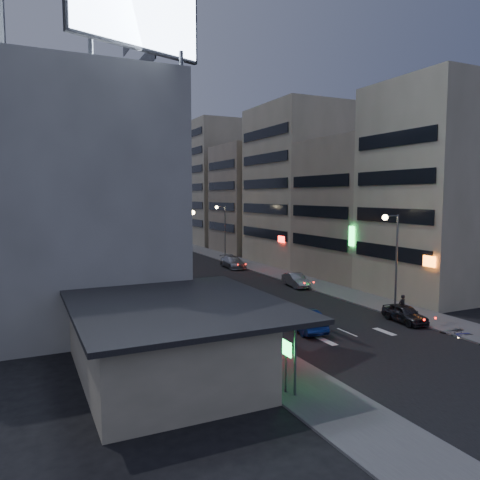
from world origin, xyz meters
TOP-DOWN VIEW (x-y plane):
  - ground at (0.00, 0.00)m, footprint 180.00×180.00m
  - sidewalk_left at (-8.00, 30.00)m, footprint 4.00×120.00m
  - sidewalk_right at (8.00, 30.00)m, footprint 4.00×120.00m
  - food_court at (-13.90, 2.00)m, footprint 11.00×13.00m
  - white_building at (-17.00, 20.00)m, footprint 14.00×24.00m
  - shophouse_near at (15.00, 10.50)m, footprint 10.00×11.00m
  - shophouse_mid at (15.50, 22.00)m, footprint 11.00×12.00m
  - shophouse_far at (15.00, 35.00)m, footprint 10.00×14.00m
  - far_left_a at (-15.50, 45.00)m, footprint 11.00×10.00m
  - far_left_b at (-16.00, 58.00)m, footprint 12.00×10.00m
  - far_right_a at (15.50, 50.00)m, footprint 11.00×12.00m
  - far_right_b at (16.00, 64.00)m, footprint 12.00×12.00m
  - billboard at (-12.99, 9.97)m, footprint 9.52×3.75m
  - street_lamp_right_near at (5.90, 6.00)m, footprint 1.60×0.44m
  - street_lamp_left at (-5.90, 22.00)m, footprint 1.60×0.44m
  - street_lamp_right_far at (5.90, 40.00)m, footprint 1.60×0.44m
  - parked_car_right_near at (5.60, 4.24)m, footprint 1.95×4.13m
  - parked_car_right_mid at (5.60, 19.68)m, footprint 2.07×4.48m
  - parked_car_left at (-4.32, 32.37)m, footprint 2.74×5.65m
  - parked_car_right_far at (4.91, 34.20)m, footprint 2.45×5.46m
  - road_car_blue at (-2.54, 5.76)m, footprint 2.17×4.89m
  - road_car_silver at (-4.65, 11.19)m, footprint 2.05×4.95m
  - person at (6.30, 5.25)m, footprint 0.66×0.45m
  - scooter_blue at (7.31, 0.00)m, footprint 0.96×1.77m
  - scooter_black_b at (7.50, 1.26)m, footprint 1.16×1.69m
  - scooter_silver_b at (7.47, 1.09)m, footprint 0.78×2.06m

SIDE VIEW (x-z plane):
  - ground at x=0.00m, z-range 0.00..0.00m
  - sidewalk_left at x=-8.00m, z-range 0.00..0.12m
  - sidewalk_right at x=8.00m, z-range 0.00..0.12m
  - scooter_black_b at x=7.50m, z-range 0.12..1.10m
  - scooter_blue at x=7.31m, z-range 0.12..1.15m
  - parked_car_right_near at x=5.60m, z-range 0.00..1.37m
  - parked_car_right_mid at x=5.60m, z-range 0.00..1.42m
  - road_car_silver at x=-4.65m, z-range 0.00..1.43m
  - scooter_silver_b at x=7.47m, z-range 0.12..1.36m
  - parked_car_left at x=-4.32m, z-range 0.00..1.55m
  - parked_car_right_far at x=4.91m, z-range 0.00..1.56m
  - road_car_blue at x=-2.54m, z-range 0.00..1.56m
  - person at x=6.30m, z-range 0.12..1.87m
  - food_court at x=-13.90m, z-range 0.05..3.92m
  - street_lamp_right_near at x=5.90m, z-range 1.35..9.37m
  - street_lamp_left at x=-5.90m, z-range 1.35..9.37m
  - street_lamp_right_far at x=5.90m, z-range 1.35..9.37m
  - far_left_b at x=-16.00m, z-range 0.00..15.00m
  - shophouse_mid at x=15.50m, z-range 0.00..16.00m
  - white_building at x=-17.00m, z-range 0.00..18.00m
  - far_right_a at x=15.50m, z-range 0.00..18.00m
  - shophouse_near at x=15.00m, z-range 0.00..20.00m
  - far_left_a at x=-15.50m, z-range 0.00..20.00m
  - shophouse_far at x=15.00m, z-range 0.00..22.00m
  - far_right_b at x=16.00m, z-range 0.00..24.00m
  - billboard at x=-12.99m, z-range 18.56..24.76m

